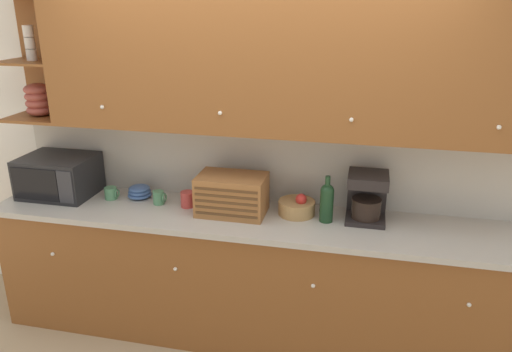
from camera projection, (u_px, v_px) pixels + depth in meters
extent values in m
plane|color=tan|center=(262.00, 309.00, 3.92)|extent=(24.00, 24.00, 0.00)
cube|color=white|center=(264.00, 150.00, 3.51)|extent=(5.99, 0.06, 2.60)
cube|color=brown|center=(253.00, 279.00, 3.49)|extent=(3.59, 0.60, 0.90)
cube|color=#B7B2A8|center=(253.00, 219.00, 3.32)|extent=(3.61, 0.63, 0.04)
sphere|color=white|center=(53.00, 254.00, 3.43)|extent=(0.03, 0.03, 0.03)
sphere|color=white|center=(175.00, 269.00, 3.24)|extent=(0.03, 0.03, 0.03)
sphere|color=white|center=(313.00, 286.00, 3.05)|extent=(0.03, 0.03, 0.03)
sphere|color=white|center=(469.00, 305.00, 2.87)|extent=(0.03, 0.03, 0.03)
cube|color=#B7B2A8|center=(262.00, 163.00, 3.50)|extent=(3.59, 0.01, 0.56)
cube|color=brown|center=(290.00, 67.00, 3.06)|extent=(3.17, 0.38, 0.83)
cube|color=brown|center=(48.00, 56.00, 3.60)|extent=(0.42, 0.02, 0.83)
cube|color=brown|center=(41.00, 117.00, 3.57)|extent=(0.42, 0.38, 0.02)
cube|color=brown|center=(33.00, 62.00, 3.44)|extent=(0.42, 0.38, 0.02)
sphere|color=white|center=(102.00, 107.00, 3.22)|extent=(0.03, 0.03, 0.03)
sphere|color=white|center=(220.00, 113.00, 3.05)|extent=(0.03, 0.03, 0.03)
sphere|color=white|center=(351.00, 120.00, 2.88)|extent=(0.03, 0.03, 0.03)
sphere|color=white|center=(499.00, 127.00, 2.72)|extent=(0.03, 0.03, 0.03)
ellipsoid|color=#9E473D|center=(40.00, 110.00, 3.55)|extent=(0.18, 0.18, 0.08)
ellipsoid|color=#9E473D|center=(39.00, 103.00, 3.54)|extent=(0.18, 0.18, 0.08)
ellipsoid|color=#9E473D|center=(38.00, 96.00, 3.52)|extent=(0.18, 0.18, 0.08)
ellipsoid|color=#9E473D|center=(37.00, 89.00, 3.50)|extent=(0.18, 0.18, 0.08)
cylinder|color=silver|center=(32.00, 55.00, 3.42)|extent=(0.07, 0.07, 0.08)
cylinder|color=silver|center=(30.00, 43.00, 3.40)|extent=(0.07, 0.07, 0.08)
cylinder|color=silver|center=(28.00, 31.00, 3.37)|extent=(0.07, 0.07, 0.08)
cube|color=black|center=(59.00, 176.00, 3.65)|extent=(0.51, 0.40, 0.29)
cube|color=black|center=(35.00, 185.00, 3.47)|extent=(0.35, 0.01, 0.23)
cube|color=#2D2D33|center=(65.00, 187.00, 3.42)|extent=(0.11, 0.01, 0.23)
cylinder|color=#4C845B|center=(111.00, 193.00, 3.59)|extent=(0.09, 0.09, 0.09)
torus|color=#4C845B|center=(117.00, 193.00, 3.58)|extent=(0.01, 0.06, 0.06)
ellipsoid|color=#3D5B93|center=(140.00, 195.00, 3.62)|extent=(0.17, 0.17, 0.04)
ellipsoid|color=#3D5B93|center=(140.00, 192.00, 3.61)|extent=(0.16, 0.16, 0.04)
ellipsoid|color=#3D5B93|center=(139.00, 188.00, 3.60)|extent=(0.15, 0.15, 0.04)
cylinder|color=#4C845B|center=(159.00, 197.00, 3.50)|extent=(0.08, 0.08, 0.10)
torus|color=#4C845B|center=(164.00, 198.00, 3.49)|extent=(0.01, 0.07, 0.07)
cylinder|color=#B73D38|center=(188.00, 199.00, 3.45)|extent=(0.10, 0.10, 0.11)
torus|color=#B73D38|center=(195.00, 200.00, 3.44)|extent=(0.01, 0.07, 0.07)
cube|color=#996033|center=(232.00, 194.00, 3.33)|extent=(0.45, 0.29, 0.27)
cube|color=#54351C|center=(226.00, 215.00, 3.22)|extent=(0.42, 0.01, 0.02)
cube|color=#54351C|center=(226.00, 209.00, 3.21)|extent=(0.42, 0.01, 0.02)
cube|color=#54351C|center=(226.00, 203.00, 3.19)|extent=(0.42, 0.01, 0.02)
cube|color=#54351C|center=(226.00, 197.00, 3.18)|extent=(0.42, 0.01, 0.02)
cube|color=#54351C|center=(226.00, 191.00, 3.16)|extent=(0.42, 0.01, 0.02)
cylinder|color=#A87F4C|center=(297.00, 208.00, 3.34)|extent=(0.25, 0.25, 0.10)
sphere|color=red|center=(301.00, 199.00, 3.29)|extent=(0.08, 0.08, 0.08)
cylinder|color=#19381E|center=(326.00, 206.00, 3.21)|extent=(0.09, 0.09, 0.21)
sphere|color=#19381E|center=(327.00, 191.00, 3.18)|extent=(0.09, 0.09, 0.09)
cylinder|color=#19381E|center=(328.00, 182.00, 3.16)|extent=(0.03, 0.03, 0.07)
cube|color=black|center=(365.00, 218.00, 3.26)|extent=(0.25, 0.26, 0.03)
cylinder|color=black|center=(366.00, 208.00, 3.21)|extent=(0.19, 0.19, 0.13)
cube|color=black|center=(367.00, 192.00, 3.30)|extent=(0.25, 0.06, 0.32)
cube|color=black|center=(368.00, 179.00, 3.17)|extent=(0.25, 0.26, 0.07)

